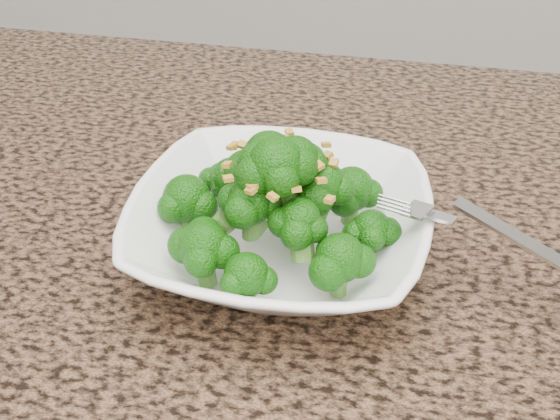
# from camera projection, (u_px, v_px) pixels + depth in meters

# --- Properties ---
(granite_counter) EXTENTS (1.64, 1.04, 0.03)m
(granite_counter) POSITION_uv_depth(u_px,v_px,m) (286.00, 340.00, 0.54)
(granite_counter) COLOR brown
(granite_counter) RESTS_ON cabinet
(bowl) EXTENTS (0.25, 0.25, 0.06)m
(bowl) POSITION_uv_depth(u_px,v_px,m) (280.00, 229.00, 0.58)
(bowl) COLOR white
(bowl) RESTS_ON granite_counter
(broccoli_pile) EXTENTS (0.22, 0.22, 0.08)m
(broccoli_pile) POSITION_uv_depth(u_px,v_px,m) (280.00, 159.00, 0.54)
(broccoli_pile) COLOR #17610B
(broccoli_pile) RESTS_ON bowl
(garlic_topping) EXTENTS (0.13, 0.13, 0.01)m
(garlic_topping) POSITION_uv_depth(u_px,v_px,m) (280.00, 112.00, 0.52)
(garlic_topping) COLOR gold
(garlic_topping) RESTS_ON broccoli_pile
(fork) EXTENTS (0.18, 0.10, 0.01)m
(fork) POSITION_uv_depth(u_px,v_px,m) (447.00, 218.00, 0.53)
(fork) COLOR silver
(fork) RESTS_ON bowl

